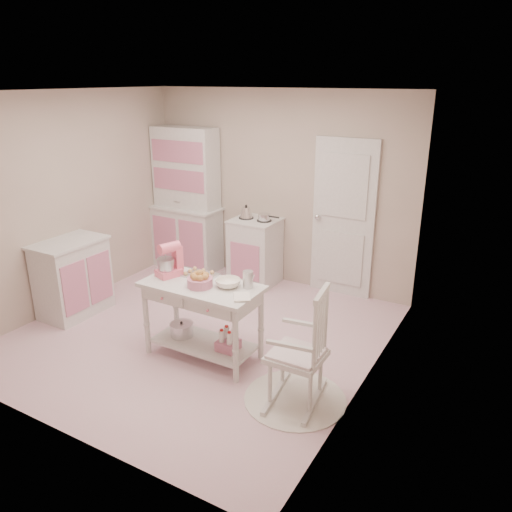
{
  "coord_description": "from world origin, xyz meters",
  "views": [
    {
      "loc": [
        3.02,
        -4.02,
        2.73
      ],
      "look_at": [
        0.65,
        0.15,
        1.0
      ],
      "focal_mm": 35.0,
      "sensor_mm": 36.0,
      "label": 1
    }
  ],
  "objects_px": {
    "bread_basket": "(200,282)",
    "hutch": "(186,200)",
    "stove": "(255,251)",
    "stand_mixer": "(168,260)",
    "work_table": "(203,321)",
    "base_cabinet": "(73,278)",
    "rocking_chair": "(297,345)"
  },
  "relations": [
    {
      "from": "stove",
      "to": "work_table",
      "type": "relative_size",
      "value": 0.77
    },
    {
      "from": "stand_mixer",
      "to": "bread_basket",
      "type": "distance_m",
      "value": 0.46
    },
    {
      "from": "rocking_chair",
      "to": "stand_mixer",
      "type": "xyz_separation_m",
      "value": [
        -1.57,
        0.24,
        0.42
      ]
    },
    {
      "from": "rocking_chair",
      "to": "stand_mixer",
      "type": "height_order",
      "value": "stand_mixer"
    },
    {
      "from": "rocking_chair",
      "to": "base_cabinet",
      "type": "bearing_deg",
      "value": 167.23
    },
    {
      "from": "hutch",
      "to": "base_cabinet",
      "type": "xyz_separation_m",
      "value": [
        -0.23,
        -1.96,
        -0.58
      ]
    },
    {
      "from": "base_cabinet",
      "to": "work_table",
      "type": "xyz_separation_m",
      "value": [
        1.94,
        -0.05,
        -0.06
      ]
    },
    {
      "from": "stove",
      "to": "bread_basket",
      "type": "height_order",
      "value": "stove"
    },
    {
      "from": "hutch",
      "to": "bread_basket",
      "type": "height_order",
      "value": "hutch"
    },
    {
      "from": "work_table",
      "to": "rocking_chair",
      "type": "bearing_deg",
      "value": -10.63
    },
    {
      "from": "stove",
      "to": "base_cabinet",
      "type": "bearing_deg",
      "value": -126.82
    },
    {
      "from": "work_table",
      "to": "stand_mixer",
      "type": "distance_m",
      "value": 0.71
    },
    {
      "from": "hutch",
      "to": "stand_mixer",
      "type": "bearing_deg",
      "value": -57.04
    },
    {
      "from": "base_cabinet",
      "to": "rocking_chair",
      "type": "relative_size",
      "value": 0.84
    },
    {
      "from": "stove",
      "to": "work_table",
      "type": "height_order",
      "value": "stove"
    },
    {
      "from": "bread_basket",
      "to": "work_table",
      "type": "bearing_deg",
      "value": 111.8
    },
    {
      "from": "hutch",
      "to": "stove",
      "type": "xyz_separation_m",
      "value": [
        1.2,
        -0.05,
        -0.58
      ]
    },
    {
      "from": "hutch",
      "to": "bread_basket",
      "type": "bearing_deg",
      "value": -49.97
    },
    {
      "from": "hutch",
      "to": "rocking_chair",
      "type": "xyz_separation_m",
      "value": [
        2.86,
        -2.23,
        -0.49
      ]
    },
    {
      "from": "hutch",
      "to": "base_cabinet",
      "type": "bearing_deg",
      "value": -96.71
    },
    {
      "from": "bread_basket",
      "to": "hutch",
      "type": "bearing_deg",
      "value": 130.03
    },
    {
      "from": "rocking_chair",
      "to": "stand_mixer",
      "type": "relative_size",
      "value": 3.24
    },
    {
      "from": "base_cabinet",
      "to": "stand_mixer",
      "type": "distance_m",
      "value": 1.6
    },
    {
      "from": "stove",
      "to": "bread_basket",
      "type": "bearing_deg",
      "value": -75.22
    },
    {
      "from": "bread_basket",
      "to": "stand_mixer",
      "type": "bearing_deg",
      "value": 170.96
    },
    {
      "from": "hutch",
      "to": "bread_basket",
      "type": "xyz_separation_m",
      "value": [
        1.73,
        -2.06,
        -0.19
      ]
    },
    {
      "from": "hutch",
      "to": "rocking_chair",
      "type": "distance_m",
      "value": 3.65
    },
    {
      "from": "base_cabinet",
      "to": "stand_mixer",
      "type": "relative_size",
      "value": 2.71
    },
    {
      "from": "stove",
      "to": "stand_mixer",
      "type": "height_order",
      "value": "stand_mixer"
    },
    {
      "from": "bread_basket",
      "to": "base_cabinet",
      "type": "bearing_deg",
      "value": 177.11
    },
    {
      "from": "bread_basket",
      "to": "rocking_chair",
      "type": "bearing_deg",
      "value": -8.34
    },
    {
      "from": "stove",
      "to": "base_cabinet",
      "type": "distance_m",
      "value": 2.39
    }
  ]
}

